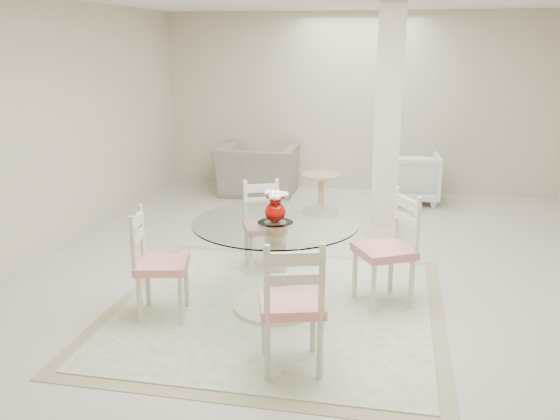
% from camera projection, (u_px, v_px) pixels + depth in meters
% --- Properties ---
extents(ground, '(7.00, 7.00, 0.00)m').
position_uv_depth(ground, '(329.00, 269.00, 6.09)').
color(ground, beige).
rests_on(ground, ground).
extents(room_shell, '(6.02, 7.02, 2.71)m').
position_uv_depth(room_shell, '(334.00, 85.00, 5.58)').
color(room_shell, beige).
rests_on(room_shell, ground).
extents(column, '(0.30, 0.30, 2.70)m').
position_uv_depth(column, '(388.00, 123.00, 6.85)').
color(column, beige).
rests_on(column, ground).
extents(area_rug, '(2.88, 2.88, 0.02)m').
position_uv_depth(area_rug, '(276.00, 309.00, 5.16)').
color(area_rug, tan).
rests_on(area_rug, ground).
extents(dining_table, '(1.39, 1.39, 0.80)m').
position_uv_depth(dining_table, '(275.00, 266.00, 5.05)').
color(dining_table, beige).
rests_on(dining_table, ground).
extents(red_vase, '(0.21, 0.19, 0.27)m').
position_uv_depth(red_vase, '(275.00, 206.00, 4.91)').
color(red_vase, '#A60C05').
rests_on(red_vase, dining_table).
extents(dining_chair_east, '(0.61, 0.61, 1.12)m').
position_uv_depth(dining_chair_east, '(392.00, 241.00, 5.14)').
color(dining_chair_east, beige).
rests_on(dining_chair_east, ground).
extents(dining_chair_north, '(0.52, 0.52, 1.00)m').
position_uv_depth(dining_chair_north, '(263.00, 219.00, 5.99)').
color(dining_chair_north, beige).
rests_on(dining_chair_north, ground).
extents(dining_chair_west, '(0.49, 0.49, 1.03)m').
position_uv_depth(dining_chair_west, '(154.00, 256.00, 4.90)').
color(dining_chair_west, beige).
rests_on(dining_chair_west, ground).
extents(dining_chair_south, '(0.54, 0.54, 1.10)m').
position_uv_depth(dining_chair_south, '(292.00, 297.00, 4.03)').
color(dining_chair_south, beige).
rests_on(dining_chair_south, ground).
extents(recliner_taupe, '(1.16, 1.01, 0.75)m').
position_uv_depth(recliner_taupe, '(258.00, 170.00, 9.01)').
color(recliner_taupe, gray).
rests_on(recliner_taupe, ground).
extents(armchair_white, '(0.81, 0.83, 0.71)m').
position_uv_depth(armchair_white, '(411.00, 177.00, 8.60)').
color(armchair_white, white).
rests_on(armchair_white, ground).
extents(side_table, '(0.53, 0.53, 0.55)m').
position_uv_depth(side_table, '(321.00, 195.00, 8.00)').
color(side_table, tan).
rests_on(side_table, ground).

